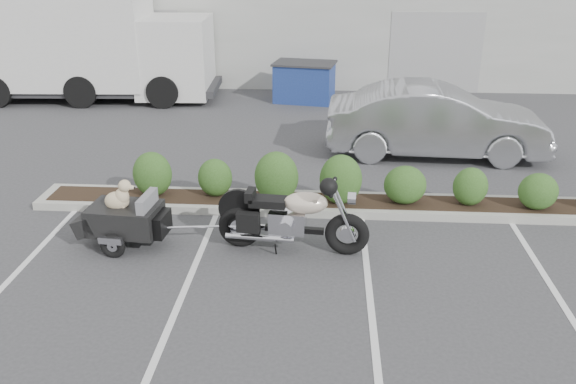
# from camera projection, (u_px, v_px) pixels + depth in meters

# --- Properties ---
(ground) EXTENTS (90.00, 90.00, 0.00)m
(ground) POSITION_uv_depth(u_px,v_px,m) (291.00, 263.00, 9.66)
(ground) COLOR #38383A
(ground) RESTS_ON ground
(planter_kerb) EXTENTS (12.00, 1.00, 0.15)m
(planter_kerb) POSITION_uv_depth(u_px,v_px,m) (350.00, 205.00, 11.60)
(planter_kerb) COLOR #9E9E93
(planter_kerb) RESTS_ON ground
(building) EXTENTS (26.00, 10.00, 4.00)m
(building) POSITION_uv_depth(u_px,v_px,m) (317.00, 13.00, 24.55)
(building) COLOR #9EA099
(building) RESTS_ON ground
(motorcycle) EXTENTS (2.50, 0.87, 1.44)m
(motorcycle) POSITION_uv_depth(u_px,v_px,m) (292.00, 219.00, 9.84)
(motorcycle) COLOR black
(motorcycle) RESTS_ON ground
(pet_trailer) EXTENTS (2.01, 1.13, 1.19)m
(pet_trailer) POSITION_uv_depth(u_px,v_px,m) (124.00, 217.00, 10.06)
(pet_trailer) COLOR black
(pet_trailer) RESTS_ON ground
(sedan) EXTENTS (5.11, 1.95, 1.66)m
(sedan) POSITION_uv_depth(u_px,v_px,m) (436.00, 121.00, 14.19)
(sedan) COLOR #A7A8AE
(sedan) RESTS_ON ground
(dumpster) EXTENTS (2.05, 1.57, 1.23)m
(dumpster) POSITION_uv_depth(u_px,v_px,m) (304.00, 82.00, 19.08)
(dumpster) COLOR navy
(dumpster) RESTS_ON ground
(delivery_truck) EXTENTS (7.68, 2.99, 3.46)m
(delivery_truck) POSITION_uv_depth(u_px,v_px,m) (94.00, 46.00, 19.05)
(delivery_truck) COLOR silver
(delivery_truck) RESTS_ON ground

